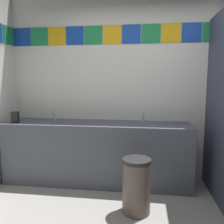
{
  "coord_description": "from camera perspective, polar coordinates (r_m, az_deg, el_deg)",
  "views": [
    {
      "loc": [
        -0.08,
        -1.82,
        1.42
      ],
      "look_at": [
        -0.47,
        1.0,
        1.05
      ],
      "focal_mm": 37.49,
      "sensor_mm": 36.0,
      "label": 1
    }
  ],
  "objects": [
    {
      "name": "trash_bin",
      "position": [
        2.66,
        5.95,
        -17.44
      ],
      "size": [
        0.31,
        0.31,
        0.6
      ],
      "color": "brown",
      "rests_on": "ground_plane"
    },
    {
      "name": "faucet_right",
      "position": [
        3.26,
        7.63,
        -1.71
      ],
      "size": [
        0.04,
        0.1,
        0.14
      ],
      "color": "silver",
      "rests_on": "vanity_counter"
    },
    {
      "name": "soap_dispenser",
      "position": [
        3.48,
        -22.56,
        -1.2
      ],
      "size": [
        0.09,
        0.09,
        0.16
      ],
      "color": "black",
      "rests_on": "vanity_counter"
    },
    {
      "name": "vanity_counter",
      "position": [
        3.35,
        -3.7,
        -9.7
      ],
      "size": [
        2.56,
        0.57,
        0.85
      ],
      "color": "#4C515B",
      "rests_on": "ground_plane"
    },
    {
      "name": "faucet_left",
      "position": [
        3.51,
        -13.76,
        -1.22
      ],
      "size": [
        0.04,
        0.1,
        0.14
      ],
      "color": "silver",
      "rests_on": "vanity_counter"
    },
    {
      "name": "wall_back",
      "position": [
        3.46,
        9.23,
        7.73
      ],
      "size": [
        4.11,
        0.09,
        2.88
      ],
      "color": "white",
      "rests_on": "ground_plane"
    }
  ]
}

